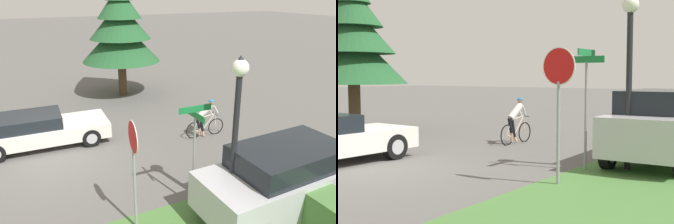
% 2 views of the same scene
% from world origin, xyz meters
% --- Properties ---
extents(ground_plane, '(140.00, 140.00, 0.00)m').
position_xyz_m(ground_plane, '(0.00, 0.00, 0.00)').
color(ground_plane, '#5B5956').
extents(cyclist, '(0.44, 1.70, 1.54)m').
position_xyz_m(cyclist, '(0.30, 5.69, 0.74)').
color(cyclist, black).
rests_on(cyclist, ground).
extents(parked_suv_right, '(2.09, 4.81, 1.89)m').
position_xyz_m(parked_suv_right, '(5.28, 5.05, 0.98)').
color(parked_suv_right, '#B7B7BC').
rests_on(parked_suv_right, ground).
extents(stop_sign, '(0.78, 0.08, 2.84)m').
position_xyz_m(stop_sign, '(4.27, 1.29, 2.04)').
color(stop_sign, gray).
rests_on(stop_sign, ground).
extents(street_lamp, '(0.40, 0.40, 4.20)m').
position_xyz_m(street_lamp, '(4.90, 3.61, 2.90)').
color(street_lamp, black).
rests_on(street_lamp, ground).
extents(street_name_sign, '(0.90, 0.90, 2.88)m').
position_xyz_m(street_name_sign, '(4.09, 2.99, 1.98)').
color(street_name_sign, gray).
rests_on(street_name_sign, ground).
extents(conifer_tall_near, '(4.19, 4.19, 6.46)m').
position_xyz_m(conifer_tall_near, '(-6.57, 4.51, 3.67)').
color(conifer_tall_near, '#4C3823').
rests_on(conifer_tall_near, ground).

